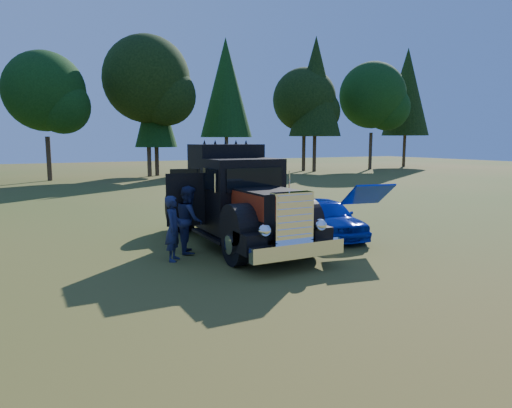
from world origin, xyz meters
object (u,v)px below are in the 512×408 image
Objects in this scene: diamond_t_truck at (238,203)px; hotrod_coupe at (326,217)px; spectator_near at (173,228)px; spectator_far at (189,219)px.

hotrod_coupe is (3.04, -0.25, -0.64)m from diamond_t_truck.
spectator_near is (-5.30, -0.63, 0.21)m from hotrod_coupe.
diamond_t_truck is 4.19× the size of spectator_near.
spectator_near is at bearing -158.74° from diamond_t_truck.
hotrod_coupe is 4.64m from spectator_far.
diamond_t_truck is at bearing 175.20° from hotrod_coupe.
spectator_near is at bearing -173.27° from hotrod_coupe.
diamond_t_truck reaches higher than hotrod_coupe.
diamond_t_truck is 1.64m from spectator_far.
diamond_t_truck is 3.82× the size of spectator_far.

